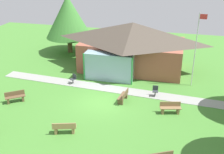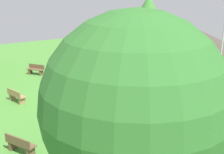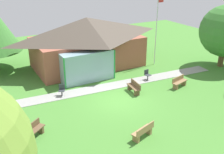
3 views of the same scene
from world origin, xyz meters
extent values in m
plane|color=#478433|center=(0.00, 0.00, 0.00)|extent=(44.00, 44.00, 0.00)
cube|color=#A35642|center=(0.94, 7.59, 1.38)|extent=(9.65, 5.37, 2.77)
pyramid|color=#4C4238|center=(0.94, 7.59, 3.67)|extent=(10.65, 6.37, 1.80)
cube|color=#8CB2BF|center=(-0.51, 4.31, 1.25)|extent=(4.34, 1.20, 2.49)
cylinder|color=green|center=(-2.68, 3.71, 1.25)|extent=(0.12, 0.12, 2.49)
cylinder|color=green|center=(1.66, 3.71, 1.25)|extent=(0.12, 0.12, 2.49)
cube|color=#999993|center=(0.00, 2.45, 0.01)|extent=(20.18, 2.68, 0.03)
cylinder|color=silver|center=(6.70, 4.87, 3.17)|extent=(0.08, 0.08, 6.34)
cube|color=red|center=(7.00, 4.87, 5.99)|extent=(0.60, 0.02, 0.40)
cube|color=olive|center=(5.26, -0.33, 0.45)|extent=(1.56, 0.81, 0.06)
cube|color=olive|center=(5.79, -0.19, 0.20)|extent=(0.26, 0.43, 0.39)
cube|color=olive|center=(4.73, -0.47, 0.20)|extent=(0.26, 0.43, 0.39)
cube|color=olive|center=(5.21, -0.15, 0.66)|extent=(1.47, 0.44, 0.36)
cube|color=brown|center=(-6.43, -1.60, 0.45)|extent=(1.46, 1.26, 0.06)
cube|color=brown|center=(-5.99, -1.27, 0.20)|extent=(0.37, 0.42, 0.39)
cube|color=brown|center=(-6.87, -1.93, 0.20)|extent=(0.37, 0.42, 0.39)
cube|color=brown|center=(-6.55, -1.45, 0.66)|extent=(1.23, 0.95, 0.36)
cube|color=#9E7A51|center=(-1.14, -4.48, 0.45)|extent=(1.56, 0.87, 0.06)
cube|color=#9E7A51|center=(-1.66, -4.64, 0.20)|extent=(0.27, 0.43, 0.39)
cube|color=#9E7A51|center=(-0.61, -4.31, 0.20)|extent=(0.27, 0.43, 0.39)
cube|color=#9E7A51|center=(-1.08, -4.66, 0.66)|extent=(1.45, 0.50, 0.36)
cube|color=brown|center=(1.56, 0.60, 0.45)|extent=(0.60, 1.54, 0.06)
cube|color=brown|center=(1.50, 0.06, 0.20)|extent=(0.41, 0.20, 0.39)
cube|color=brown|center=(1.61, 1.15, 0.20)|extent=(0.41, 0.20, 0.39)
cube|color=brown|center=(1.74, 0.58, 0.66)|extent=(0.22, 1.50, 0.36)
cube|color=#33383D|center=(-3.36, 2.62, 0.44)|extent=(0.60, 0.60, 0.04)
cube|color=#33383D|center=(-3.27, 2.79, 0.66)|extent=(0.41, 0.24, 0.40)
cylinder|color=#4C4C51|center=(-3.36, 2.62, 0.21)|extent=(0.10, 0.10, 0.42)
cylinder|color=#4C4C51|center=(-3.36, 2.62, 0.01)|extent=(0.36, 0.36, 0.02)
cube|color=#33383D|center=(3.90, 2.04, 0.44)|extent=(0.49, 0.49, 0.04)
cube|color=#33383D|center=(3.88, 2.23, 0.66)|extent=(0.44, 0.09, 0.40)
cylinder|color=#4C4C51|center=(3.90, 2.04, 0.21)|extent=(0.10, 0.10, 0.42)
cylinder|color=#4C4C51|center=(3.90, 2.04, 0.01)|extent=(0.36, 0.36, 0.02)
cylinder|color=brown|center=(-6.82, 10.56, 0.91)|extent=(0.53, 0.53, 1.82)
cone|color=#3D7F33|center=(-6.82, 10.56, 4.11)|extent=(5.07, 5.07, 4.56)
camera|label=1|loc=(5.66, -18.70, 10.80)|focal=46.14mm
camera|label=2|loc=(16.64, -8.32, 7.03)|focal=46.08mm
camera|label=3|loc=(-8.75, -14.83, 9.00)|focal=43.64mm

